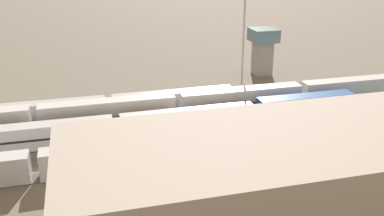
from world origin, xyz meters
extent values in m
plane|color=#60594F|center=(0.00, 0.00, 0.00)|extent=(400.00, 400.00, 0.00)
cube|color=#4C443D|center=(0.00, -12.50, 0.06)|extent=(140.00, 2.80, 0.12)
cube|color=#3D3833|center=(0.00, -7.50, 0.06)|extent=(140.00, 2.80, 0.12)
cube|color=#3D3833|center=(0.00, -2.50, 0.06)|extent=(140.00, 2.80, 0.12)
cube|color=#3D3833|center=(0.00, 2.50, 0.06)|extent=(140.00, 2.80, 0.12)
cube|color=#4C443D|center=(0.00, 7.50, 0.06)|extent=(140.00, 2.80, 0.12)
cube|color=#4C443D|center=(0.00, 12.50, 0.06)|extent=(140.00, 2.80, 0.12)
cube|color=#A8AAB2|center=(-1.41, -7.50, 2.02)|extent=(23.00, 3.00, 3.80)
cube|color=#A8AAB2|center=(22.79, -7.50, 2.02)|extent=(23.00, 3.00, 3.80)
cube|color=#B7BABF|center=(-13.96, 12.50, 2.02)|extent=(23.00, 3.00, 3.80)
cube|color=#B7BABF|center=(10.24, 12.50, 2.02)|extent=(23.00, 3.00, 3.80)
cube|color=#285193|center=(-23.48, 2.50, 2.32)|extent=(18.00, 3.00, 4.40)
cube|color=#B7BABF|center=(-1.78, 2.50, 2.02)|extent=(23.00, 3.00, 3.80)
cube|color=black|center=(-1.78, 2.50, 2.16)|extent=(22.40, 3.06, 0.36)
cube|color=#B7BABF|center=(22.42, 2.50, 2.02)|extent=(23.00, 3.00, 3.80)
cube|color=black|center=(22.42, 2.50, 1.95)|extent=(22.40, 3.06, 0.36)
cube|color=silver|center=(-37.25, -2.50, 2.62)|extent=(23.00, 3.00, 5.00)
cube|color=black|center=(-37.25, -2.50, 2.03)|extent=(22.40, 3.06, 0.36)
cube|color=silver|center=(-13.05, -2.50, 2.62)|extent=(23.00, 3.00, 5.00)
cube|color=black|center=(-13.05, -2.50, 2.59)|extent=(22.40, 3.06, 0.36)
cube|color=silver|center=(11.15, -2.50, 2.62)|extent=(23.00, 3.00, 5.00)
cube|color=black|center=(11.15, -2.50, 2.44)|extent=(22.40, 3.06, 0.36)
cylinder|color=#9EA0A5|center=(-18.20, -15.63, 12.03)|extent=(0.44, 0.44, 24.06)
cube|color=#9E9389|center=(-3.43, 31.03, 5.78)|extent=(44.55, 18.73, 11.57)
cube|color=gray|center=(-27.36, -26.05, 4.04)|extent=(4.00, 4.00, 8.09)
cube|color=slate|center=(-27.36, -26.05, 9.59)|extent=(6.00, 6.00, 3.00)
camera|label=1|loc=(15.31, 68.68, 30.50)|focal=41.06mm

